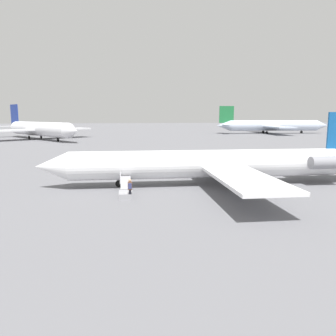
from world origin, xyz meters
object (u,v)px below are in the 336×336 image
(passenger, at_px, (130,188))
(airplane_far_left, at_px, (272,125))
(boarding_stairs, at_px, (126,192))
(airplane_far_right, at_px, (38,129))
(airplane_main, at_px, (217,163))

(passenger, bearing_deg, airplane_far_left, -29.84)
(airplane_far_left, distance_m, boarding_stairs, 112.32)
(boarding_stairs, bearing_deg, airplane_far_left, -30.31)
(airplane_far_left, bearing_deg, passenger, -117.31)
(airplane_far_left, bearing_deg, airplane_far_right, -161.35)
(airplane_far_left, distance_m, airplane_far_right, 85.89)
(airplane_main, bearing_deg, airplane_far_right, -63.27)
(airplane_far_right, bearing_deg, airplane_main, -11.35)
(airplane_far_right, bearing_deg, airplane_far_left, 68.04)
(airplane_main, height_order, airplane_far_left, airplane_far_left)
(airplane_far_right, xyz_separation_m, boarding_stairs, (-22.20, 74.28, -2.78))
(airplane_far_right, distance_m, boarding_stairs, 77.57)
(airplane_main, relative_size, airplane_far_left, 0.74)
(airplane_far_right, relative_size, passenger, 22.13)
(passenger, bearing_deg, boarding_stairs, 17.34)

